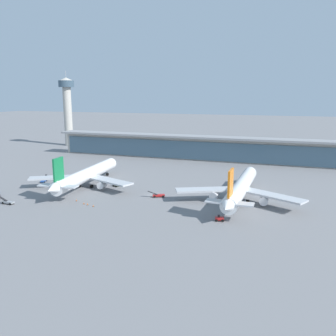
{
  "coord_description": "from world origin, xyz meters",
  "views": [
    {
      "loc": [
        52.77,
        -130.63,
        40.36
      ],
      "look_at": [
        0.0,
        18.94,
        7.77
      ],
      "focal_mm": 38.38,
      "sensor_mm": 36.0,
      "label": 1
    }
  ],
  "objects_px": {
    "service_truck_by_tail_red": "(158,195)",
    "airliner_centre_stand": "(241,188)",
    "airliner_left_stand": "(86,175)",
    "safety_cone_bravo": "(84,203)",
    "service_truck_near_nose_red": "(220,219)",
    "safety_cone_charlie": "(77,200)",
    "control_tower": "(67,105)",
    "safety_cone_alpha": "(87,204)",
    "service_truck_mid_apron_olive": "(116,185)",
    "safety_cone_delta": "(93,206)",
    "service_truck_under_wing_grey": "(8,202)",
    "service_truck_on_taxiway_blue": "(44,180)"
  },
  "relations": [
    {
      "from": "service_truck_by_tail_red",
      "to": "airliner_centre_stand",
      "type": "bearing_deg",
      "value": 9.67
    },
    {
      "from": "airliner_left_stand",
      "to": "service_truck_by_tail_red",
      "type": "height_order",
      "value": "airliner_left_stand"
    },
    {
      "from": "airliner_left_stand",
      "to": "safety_cone_bravo",
      "type": "xyz_separation_m",
      "value": [
        13.19,
        -23.18,
        -5.0
      ]
    },
    {
      "from": "service_truck_near_nose_red",
      "to": "safety_cone_charlie",
      "type": "height_order",
      "value": "service_truck_near_nose_red"
    },
    {
      "from": "service_truck_near_nose_red",
      "to": "service_truck_by_tail_red",
      "type": "relative_size",
      "value": 0.47
    },
    {
      "from": "safety_cone_bravo",
      "to": "control_tower",
      "type": "bearing_deg",
      "value": 126.29
    },
    {
      "from": "airliner_left_stand",
      "to": "safety_cone_alpha",
      "type": "bearing_deg",
      "value": -57.61
    },
    {
      "from": "service_truck_mid_apron_olive",
      "to": "safety_cone_delta",
      "type": "relative_size",
      "value": 4.65
    },
    {
      "from": "airliner_left_stand",
      "to": "service_truck_near_nose_red",
      "type": "distance_m",
      "value": 69.4
    },
    {
      "from": "safety_cone_delta",
      "to": "service_truck_by_tail_red",
      "type": "bearing_deg",
      "value": 47.22
    },
    {
      "from": "airliner_centre_stand",
      "to": "control_tower",
      "type": "height_order",
      "value": "control_tower"
    },
    {
      "from": "service_truck_under_wing_grey",
      "to": "airliner_left_stand",
      "type": "bearing_deg",
      "value": 66.85
    },
    {
      "from": "airliner_centre_stand",
      "to": "service_truck_near_nose_red",
      "type": "distance_m",
      "value": 25.27
    },
    {
      "from": "safety_cone_alpha",
      "to": "safety_cone_charlie",
      "type": "relative_size",
      "value": 1.0
    },
    {
      "from": "service_truck_near_nose_red",
      "to": "control_tower",
      "type": "relative_size",
      "value": 0.05
    },
    {
      "from": "service_truck_near_nose_red",
      "to": "safety_cone_charlie",
      "type": "xyz_separation_m",
      "value": [
        -56.52,
        3.74,
        -0.56
      ]
    },
    {
      "from": "service_truck_under_wing_grey",
      "to": "safety_cone_charlie",
      "type": "relative_size",
      "value": 9.75
    },
    {
      "from": "service_truck_near_nose_red",
      "to": "control_tower",
      "type": "height_order",
      "value": "control_tower"
    },
    {
      "from": "service_truck_on_taxiway_blue",
      "to": "safety_cone_charlie",
      "type": "bearing_deg",
      "value": -33.81
    },
    {
      "from": "safety_cone_alpha",
      "to": "control_tower",
      "type": "bearing_deg",
      "value": 126.7
    },
    {
      "from": "service_truck_on_taxiway_blue",
      "to": "control_tower",
      "type": "relative_size",
      "value": 0.12
    },
    {
      "from": "service_truck_under_wing_grey",
      "to": "service_truck_mid_apron_olive",
      "type": "height_order",
      "value": "service_truck_under_wing_grey"
    },
    {
      "from": "service_truck_under_wing_grey",
      "to": "safety_cone_alpha",
      "type": "height_order",
      "value": "service_truck_under_wing_grey"
    },
    {
      "from": "service_truck_under_wing_grey",
      "to": "service_truck_mid_apron_olive",
      "type": "distance_m",
      "value": 45.2
    },
    {
      "from": "airliner_centre_stand",
      "to": "safety_cone_charlie",
      "type": "xyz_separation_m",
      "value": [
        -59.54,
        -20.95,
        -5.0
      ]
    },
    {
      "from": "service_truck_by_tail_red",
      "to": "service_truck_on_taxiway_blue",
      "type": "bearing_deg",
      "value": 174.37
    },
    {
      "from": "service_truck_by_tail_red",
      "to": "safety_cone_bravo",
      "type": "distance_m",
      "value": 29.16
    },
    {
      "from": "airliner_centre_stand",
      "to": "safety_cone_alpha",
      "type": "distance_m",
      "value": 58.23
    },
    {
      "from": "service_truck_under_wing_grey",
      "to": "service_truck_on_taxiway_blue",
      "type": "distance_m",
      "value": 34.71
    },
    {
      "from": "airliner_centre_stand",
      "to": "service_truck_near_nose_red",
      "type": "xyz_separation_m",
      "value": [
        -3.03,
        -24.7,
        -4.45
      ]
    },
    {
      "from": "safety_cone_bravo",
      "to": "service_truck_near_nose_red",
      "type": "bearing_deg",
      "value": -1.37
    },
    {
      "from": "airliner_left_stand",
      "to": "safety_cone_alpha",
      "type": "xyz_separation_m",
      "value": [
        14.96,
        -23.58,
        -5.0
      ]
    },
    {
      "from": "safety_cone_bravo",
      "to": "service_truck_under_wing_grey",
      "type": "bearing_deg",
      "value": -160.96
    },
    {
      "from": "service_truck_mid_apron_olive",
      "to": "service_truck_by_tail_red",
      "type": "xyz_separation_m",
      "value": [
        23.8,
        -9.43,
        -0.07
      ]
    },
    {
      "from": "service_truck_mid_apron_olive",
      "to": "control_tower",
      "type": "distance_m",
      "value": 147.44
    },
    {
      "from": "airliner_centre_stand",
      "to": "service_truck_by_tail_red",
      "type": "distance_m",
      "value": 32.53
    },
    {
      "from": "airliner_left_stand",
      "to": "service_truck_mid_apron_olive",
      "type": "distance_m",
      "value": 13.75
    },
    {
      "from": "control_tower",
      "to": "safety_cone_charlie",
      "type": "height_order",
      "value": "control_tower"
    },
    {
      "from": "service_truck_by_tail_red",
      "to": "control_tower",
      "type": "relative_size",
      "value": 0.11
    },
    {
      "from": "service_truck_on_taxiway_blue",
      "to": "control_tower",
      "type": "distance_m",
      "value": 129.61
    },
    {
      "from": "control_tower",
      "to": "safety_cone_delta",
      "type": "bearing_deg",
      "value": -52.68
    },
    {
      "from": "airliner_centre_stand",
      "to": "service_truck_on_taxiway_blue",
      "type": "distance_m",
      "value": 91.65
    },
    {
      "from": "safety_cone_bravo",
      "to": "service_truck_on_taxiway_blue",
      "type": "bearing_deg",
      "value": 147.02
    },
    {
      "from": "control_tower",
      "to": "safety_cone_alpha",
      "type": "distance_m",
      "value": 170.31
    },
    {
      "from": "airliner_left_stand",
      "to": "service_truck_near_nose_red",
      "type": "bearing_deg",
      "value": -20.64
    },
    {
      "from": "control_tower",
      "to": "safety_cone_charlie",
      "type": "relative_size",
      "value": 83.39
    },
    {
      "from": "service_truck_near_nose_red",
      "to": "safety_cone_alpha",
      "type": "distance_m",
      "value": 49.86
    },
    {
      "from": "airliner_left_stand",
      "to": "service_truck_under_wing_grey",
      "type": "height_order",
      "value": "airliner_left_stand"
    },
    {
      "from": "service_truck_by_tail_red",
      "to": "airliner_left_stand",
      "type": "bearing_deg",
      "value": 171.91
    },
    {
      "from": "safety_cone_alpha",
      "to": "service_truck_mid_apron_olive",
      "type": "bearing_deg",
      "value": 95.48
    }
  ]
}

